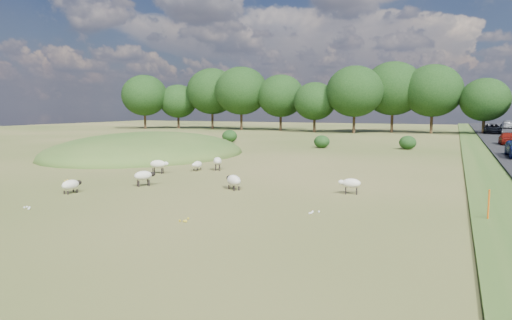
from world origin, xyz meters
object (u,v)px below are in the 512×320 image
at_px(sheep_3, 233,180).
at_px(sheep_4, 71,185).
at_px(sheep_5, 144,176).
at_px(car_4, 508,138).
at_px(sheep_1, 351,183).
at_px(car_3, 507,124).
at_px(sheep_0, 158,164).
at_px(sheep_2, 197,165).
at_px(sheep_6, 217,161).
at_px(marker_post, 489,206).
at_px(car_0, 492,129).

height_order(sheep_3, sheep_4, sheep_3).
distance_m(sheep_5, car_4, 40.63).
xyz_separation_m(sheep_1, car_4, (9.65, 33.14, 0.39)).
relative_size(sheep_1, car_3, 0.22).
distance_m(sheep_0, sheep_2, 2.65).
relative_size(sheep_2, sheep_6, 0.89).
bearing_deg(marker_post, sheep_4, -174.10).
bearing_deg(sheep_0, sheep_1, -23.28).
bearing_deg(sheep_5, sheep_6, 30.08).
bearing_deg(car_4, sheep_4, -120.00).
bearing_deg(car_0, sheep_6, -110.84).
xyz_separation_m(sheep_2, sheep_6, (1.14, 0.71, 0.21)).
relative_size(marker_post, sheep_0, 0.97).
bearing_deg(sheep_3, sheep_0, 14.29).
bearing_deg(car_3, sheep_6, 71.81).
height_order(car_0, car_3, car_3).
xyz_separation_m(sheep_1, sheep_4, (-12.48, -5.19, -0.11)).
relative_size(sheep_2, sheep_4, 0.95).
distance_m(sheep_1, car_3, 77.05).
bearing_deg(sheep_4, car_0, -17.91).
xyz_separation_m(sheep_2, sheep_3, (5.28, -5.27, 0.07)).
bearing_deg(marker_post, car_4, 83.83).
xyz_separation_m(sheep_0, sheep_6, (2.66, 2.86, 0.01)).
distance_m(sheep_3, sheep_5, 4.87).
xyz_separation_m(sheep_0, car_4, (22.19, 31.12, 0.32)).
distance_m(sheep_2, car_0, 55.95).
distance_m(marker_post, sheep_3, 11.65).
distance_m(sheep_0, sheep_4, 7.21).
relative_size(sheep_1, car_4, 0.28).
height_order(sheep_0, car_3, car_3).
height_order(marker_post, sheep_5, marker_post).
distance_m(marker_post, car_4, 36.66).
bearing_deg(sheep_4, sheep_2, -7.02).
bearing_deg(sheep_6, car_4, -64.63).
height_order(marker_post, sheep_2, marker_post).
bearing_deg(marker_post, car_0, 86.21).
relative_size(sheep_0, car_4, 0.31).
bearing_deg(sheep_6, sheep_4, 135.46).
bearing_deg(sheep_1, sheep_6, -37.48).
height_order(sheep_0, sheep_3, sheep_0).
relative_size(sheep_1, sheep_3, 0.87).
xyz_separation_m(sheep_2, sheep_5, (0.52, -6.32, 0.18)).
bearing_deg(sheep_1, car_0, -110.92).
bearing_deg(sheep_1, sheep_0, -20.31).
height_order(marker_post, sheep_6, marker_post).
height_order(sheep_3, sheep_6, sheep_6).
distance_m(sheep_4, sheep_6, 10.40).
relative_size(sheep_3, car_4, 0.32).
bearing_deg(car_3, sheep_0, 70.61).
xyz_separation_m(sheep_3, sheep_5, (-4.76, -1.05, 0.10)).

